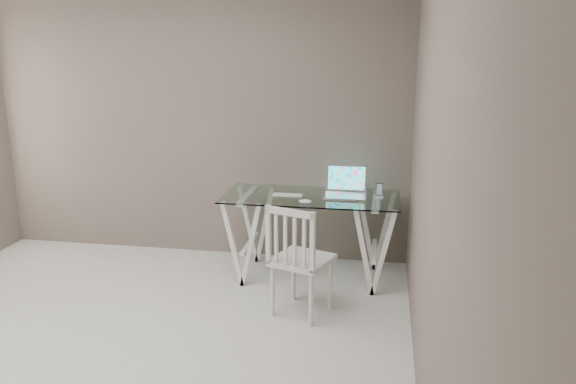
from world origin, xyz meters
name	(u,v)px	position (x,y,z in m)	size (l,w,h in m)	color
room	(52,97)	(-0.06, 0.02, 1.72)	(4.50, 4.52, 2.71)	beige
desk	(311,236)	(1.15, 1.78, 0.38)	(1.50, 0.70, 0.75)	silver
chair	(297,256)	(1.15, 1.02, 0.48)	(0.51, 0.51, 0.88)	silver
laptop	(346,188)	(1.44, 1.85, 0.81)	(0.35, 0.30, 0.25)	silver
keyboard	(287,195)	(0.95, 1.75, 0.75)	(0.27, 0.12, 0.01)	silver
mouse	(305,201)	(1.14, 1.53, 0.76)	(0.11, 0.06, 0.03)	white
phone_dock	(379,193)	(1.73, 1.83, 0.78)	(0.07, 0.07, 0.12)	white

